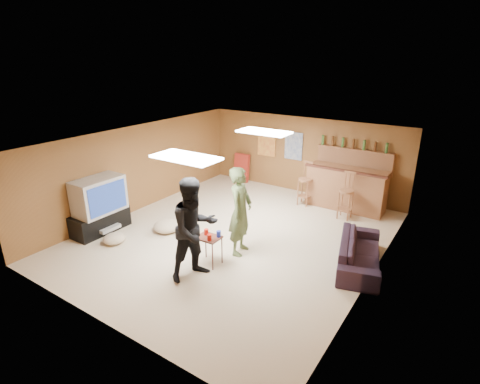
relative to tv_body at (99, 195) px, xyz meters
The scene contains 32 objects.
ground 3.18m from the tv_body, 29.51° to the left, with size 7.00×7.00×0.00m, color beige.
ceiling 3.31m from the tv_body, 29.51° to the left, with size 6.00×7.00×0.02m, color silver.
wall_back 5.66m from the tv_body, 62.08° to the left, with size 6.00×0.02×2.20m, color brown.
wall_front 3.33m from the tv_body, 37.04° to the right, with size 6.00×0.02×2.20m, color brown.
wall_left 1.55m from the tv_body, 103.13° to the left, with size 0.02×7.00×2.20m, color brown.
wall_right 5.85m from the tv_body, 14.87° to the left, with size 0.02×7.00×2.20m, color brown.
tv_stand 0.65m from the tv_body, behind, with size 0.55×1.30×0.50m, color black.
dvd_box 0.76m from the tv_body, ahead, with size 0.35×0.50×0.08m, color #B2B2B7.
tv_body is the anchor object (origin of this frame).
tv_screen 0.31m from the tv_body, ahead, with size 0.02×0.95×0.65m, color navy.
bar_counter 6.09m from the tv_body, 47.00° to the left, with size 2.00×0.60×1.10m, color brown.
bar_lip 5.91m from the tv_body, 45.34° to the left, with size 2.10×0.12×0.05m, color #411C14.
bar_shelf 6.45m from the tv_body, 49.74° to the left, with size 2.00×0.18×0.05m, color brown.
bar_backing 6.44m from the tv_body, 49.85° to the left, with size 2.00×0.14×0.60m, color brown.
poster_left 5.19m from the tv_body, 73.70° to the left, with size 0.60×0.03×0.85m, color #BF3F26.
poster_right 5.51m from the tv_body, 64.65° to the left, with size 0.55×0.03×0.80m, color #334C99.
folding_chair_stack 4.86m from the tv_body, 82.29° to the left, with size 0.50×0.14×0.90m, color #A3281E.
ceiling_panel_front 2.94m from the tv_body, ahead, with size 1.20×0.60×0.04m, color white.
ceiling_panel_back 3.99m from the tv_body, 45.54° to the left, with size 1.20×0.60×0.04m, color white.
person_olive 3.29m from the tv_body, 17.34° to the left, with size 0.67×0.44×1.83m, color #4F6138.
person_black 2.96m from the tv_body, ahead, with size 0.93×0.72×1.91m, color black.
sofa 5.68m from the tv_body, 18.81° to the left, with size 1.90×0.74×0.55m, color black.
tray_table 2.96m from the tv_body, ahead, with size 0.44×0.36×0.58m, color #411C14.
cup_red_near 2.82m from the tv_body, ahead, with size 0.08×0.08×0.12m, color red.
cup_red_far 3.00m from the tv_body, ahead, with size 0.09×0.09×0.12m, color red.
cup_blue 3.07m from the tv_body, ahead, with size 0.09×0.09×0.12m, color #16299C.
bar_stool_left 5.17m from the tv_body, 52.31° to the left, with size 0.39×0.39×1.23m, color brown, non-canonical shape.
bar_stool_right 5.81m from the tv_body, 41.19° to the left, with size 0.35×0.35×1.12m, color brown, non-canonical shape.
cushion_near_tv 1.65m from the tv_body, 34.51° to the left, with size 0.60×0.60×0.27m, color tan.
cushion_mid 2.12m from the tv_body, 30.84° to the left, with size 0.44×0.44×0.20m, color tan.
cushion_far 1.05m from the tv_body, 18.51° to the right, with size 0.47×0.47×0.21m, color tan.
bottle_row 6.41m from the tv_body, 50.03° to the left, with size 1.76×0.08×0.26m, color #3F7233, non-canonical shape.
Camera 1 is at (4.27, -6.23, 3.88)m, focal length 28.00 mm.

